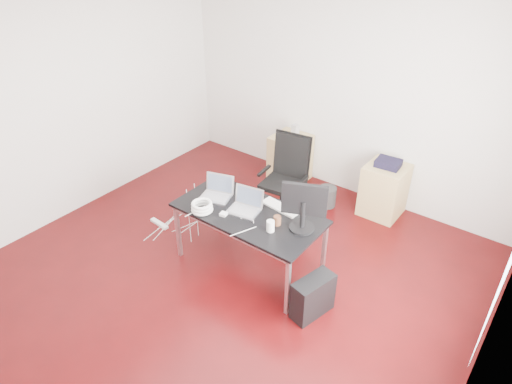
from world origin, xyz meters
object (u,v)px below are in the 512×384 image
Objects in this scene: filing_cabinet_right at (384,190)px; pc_tower at (313,297)px; office_chair at (286,174)px; filing_cabinet_left at (290,158)px; desk at (249,216)px.

filing_cabinet_right reaches higher than pc_tower.
office_chair reaches higher than filing_cabinet_right.
office_chair is 0.95m from filing_cabinet_left.
filing_cabinet_left is 1.46m from filing_cabinet_right.
pc_tower is at bearing -11.51° from desk.
office_chair is at bearing -60.39° from filing_cabinet_left.
office_chair reaches higher than pc_tower.
desk is 1.48× the size of office_chair.
filing_cabinet_left is at bearing 180.00° from filing_cabinet_right.
filing_cabinet_left is (-0.45, 0.79, -0.26)m from office_chair.
pc_tower is at bearing -54.12° from office_chair.
desk is 3.56× the size of pc_tower.
filing_cabinet_left reaches higher than pc_tower.
desk is at bearing -69.49° from filing_cabinet_left.
filing_cabinet_left is at bearing 110.51° from desk.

